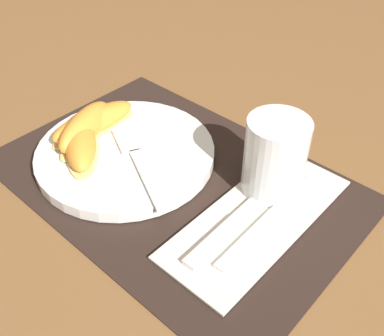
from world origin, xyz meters
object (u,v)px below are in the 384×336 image
Objects in this scene: knife at (246,212)px; citrus_wedge_2 at (81,142)px; citrus_wedge_1 at (85,128)px; spoon at (285,202)px; fork at (136,154)px; juice_glass at (274,161)px; plate at (126,154)px; citrus_wedge_0 at (94,123)px.

knife is 0.24m from citrus_wedge_2.
citrus_wedge_1 is at bearing 129.76° from citrus_wedge_2.
spoon is 0.28m from citrus_wedge_1.
citrus_wedge_1 is (-0.08, -0.02, 0.02)m from fork.
juice_glass is 0.81× the size of citrus_wedge_1.
citrus_wedge_1 is (-0.06, -0.02, 0.03)m from plate.
citrus_wedge_0 reaches higher than plate.
spoon is at bearing 19.42° from fork.
fork is at bearing 0.71° from citrus_wedge_0.
plate is 1.93× the size of citrus_wedge_1.
citrus_wedge_1 is at bearing -69.93° from citrus_wedge_0.
knife is at bearing 8.25° from fork.
citrus_wedge_2 is (-0.04, -0.04, 0.02)m from plate.
knife is at bearing -84.04° from juice_glass.
fork is at bearing -171.75° from knife.
fork is 0.09m from citrus_wedge_0.
citrus_wedge_1 is (0.01, -0.02, 0.00)m from citrus_wedge_0.
juice_glass is 0.18m from fork.
citrus_wedge_0 reaches higher than fork.
spoon is 0.29m from citrus_wedge_0.
fork is (0.02, -0.00, 0.01)m from plate.
juice_glass is 0.26m from citrus_wedge_1.
spoon reaches higher than knife.
plate is at bearing 1.09° from citrus_wedge_0.
citrus_wedge_0 is at bearing -160.96° from juice_glass.
spoon is at bearing -27.00° from juice_glass.
citrus_wedge_2 is (-0.25, -0.11, 0.02)m from spoon.
knife is at bearing -120.41° from spoon.
plate is 1.35× the size of fork.
fork is at bearing 14.31° from citrus_wedge_1.
citrus_wedge_2 reaches higher than spoon.
fork is 1.31× the size of citrus_wedge_0.
citrus_wedge_0 is (-0.09, -0.00, 0.01)m from fork.
citrus_wedge_1 reaches higher than fork.
citrus_wedge_0 is (-0.25, -0.03, 0.02)m from knife.
plate is 1.30× the size of spoon.
fork is at bearing -152.36° from juice_glass.
spoon is at bearing 17.96° from citrus_wedge_1.
spoon is 1.48× the size of citrus_wedge_1.
citrus_wedge_1 reaches higher than knife.
plate is 1.09× the size of knife.
citrus_wedge_0 is at bearing 121.45° from citrus_wedge_2.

